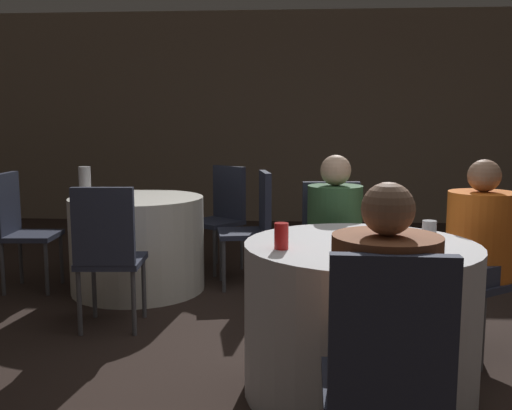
# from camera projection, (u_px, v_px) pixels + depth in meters

# --- Properties ---
(ground_plane) EXTENTS (16.00, 16.00, 0.00)m
(ground_plane) POSITION_uv_depth(u_px,v_px,m) (386.00, 379.00, 2.98)
(ground_plane) COLOR #332621
(wall_back) EXTENTS (16.00, 0.06, 2.80)m
(wall_back) POSITION_uv_depth(u_px,v_px,m) (331.00, 118.00, 7.60)
(wall_back) COLOR gray
(wall_back) RESTS_ON ground_plane
(table_near) EXTENTS (1.14, 1.14, 0.75)m
(table_near) POSITION_uv_depth(u_px,v_px,m) (359.00, 318.00, 2.80)
(table_near) COLOR silver
(table_near) RESTS_ON ground_plane
(table_far) EXTENTS (1.05, 1.05, 0.75)m
(table_far) POSITION_uv_depth(u_px,v_px,m) (138.00, 244.00, 4.55)
(table_far) COLOR white
(table_far) RESTS_ON ground_plane
(chair_near_south) EXTENTS (0.41, 0.42, 0.94)m
(chair_near_south) POSITION_uv_depth(u_px,v_px,m) (387.00, 367.00, 1.80)
(chair_near_south) COLOR #2D3347
(chair_near_south) RESTS_ON ground_plane
(chair_near_northeast) EXTENTS (0.56, 0.56, 0.94)m
(chair_near_northeast) POSITION_uv_depth(u_px,v_px,m) (491.00, 258.00, 3.28)
(chair_near_northeast) COLOR #2D3347
(chair_near_northeast) RESTS_ON ground_plane
(chair_near_north) EXTENTS (0.43, 0.43, 0.94)m
(chair_near_north) POSITION_uv_depth(u_px,v_px,m) (332.00, 241.00, 3.75)
(chair_near_north) COLOR #2D3347
(chair_near_north) RESTS_ON ground_plane
(chair_far_east) EXTENTS (0.47, 0.47, 0.94)m
(chair_far_east) POSITION_uv_depth(u_px,v_px,m) (255.00, 219.00, 4.63)
(chair_far_east) COLOR #2D3347
(chair_far_east) RESTS_ON ground_plane
(chair_far_northeast) EXTENTS (0.56, 0.56, 0.94)m
(chair_far_northeast) POSITION_uv_depth(u_px,v_px,m) (223.00, 208.00, 5.20)
(chair_far_northeast) COLOR #2D3347
(chair_far_northeast) RESTS_ON ground_plane
(chair_far_west) EXTENTS (0.43, 0.42, 0.94)m
(chair_far_west) POSITION_uv_depth(u_px,v_px,m) (19.00, 221.00, 4.52)
(chair_far_west) COLOR #2D3347
(chair_far_west) RESTS_ON ground_plane
(chair_far_south) EXTENTS (0.43, 0.43, 0.94)m
(chair_far_south) POSITION_uv_depth(u_px,v_px,m) (107.00, 246.00, 3.59)
(chair_far_south) COLOR #2D3347
(chair_far_south) RESTS_ON ground_plane
(person_orange_shirt) EXTENTS (0.51, 0.49, 1.13)m
(person_orange_shirt) POSITION_uv_depth(u_px,v_px,m) (473.00, 256.00, 3.19)
(person_orange_shirt) COLOR #33384C
(person_orange_shirt) RESTS_ON ground_plane
(person_floral_shirt) EXTENTS (0.36, 0.52, 1.14)m
(person_floral_shirt) POSITION_uv_depth(u_px,v_px,m) (381.00, 339.00, 1.96)
(person_floral_shirt) COLOR #4C4238
(person_floral_shirt) RESTS_ON ground_plane
(person_green_jacket) EXTENTS (0.36, 0.51, 1.13)m
(person_green_jacket) POSITION_uv_depth(u_px,v_px,m) (336.00, 243.00, 3.58)
(person_green_jacket) COLOR black
(person_green_jacket) RESTS_ON ground_plane
(pizza_plate_near) EXTENTS (0.23, 0.23, 0.02)m
(pizza_plate_near) POSITION_uv_depth(u_px,v_px,m) (371.00, 242.00, 2.74)
(pizza_plate_near) COLOR white
(pizza_plate_near) RESTS_ON table_near
(soda_can_red) EXTENTS (0.07, 0.07, 0.12)m
(soda_can_red) POSITION_uv_depth(u_px,v_px,m) (281.00, 236.00, 2.62)
(soda_can_red) COLOR red
(soda_can_red) RESTS_ON table_near
(soda_can_silver) EXTENTS (0.07, 0.07, 0.12)m
(soda_can_silver) POSITION_uv_depth(u_px,v_px,m) (429.00, 233.00, 2.68)
(soda_can_silver) COLOR silver
(soda_can_silver) RESTS_ON table_near
(bottle_far) EXTENTS (0.09, 0.09, 0.25)m
(bottle_far) POSITION_uv_depth(u_px,v_px,m) (85.00, 183.00, 4.37)
(bottle_far) COLOR white
(bottle_far) RESTS_ON table_far
(cup_far) EXTENTS (0.08, 0.08, 0.10)m
(cup_far) POSITION_uv_depth(u_px,v_px,m) (102.00, 194.00, 4.28)
(cup_far) COLOR white
(cup_far) RESTS_ON table_far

